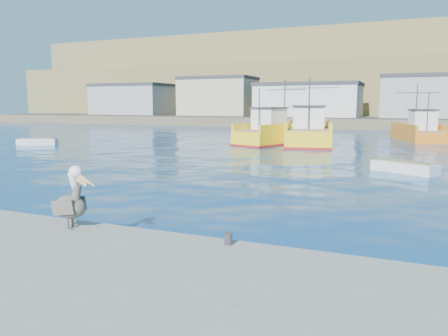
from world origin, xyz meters
name	(u,v)px	position (x,y,z in m)	size (l,w,h in m)	color
ground	(185,219)	(0.00, 0.00, 0.00)	(260.00, 260.00, 0.00)	navy
dock_bollards	(145,228)	(0.60, -3.40, 0.65)	(36.20, 0.20, 0.30)	#4C4C4C
far_shore	(382,84)	(0.00, 109.20, 8.98)	(200.00, 81.00, 24.00)	brown
trawler_yellow_a	(276,133)	(-5.21, 29.44, 1.01)	(6.97, 11.25, 6.44)	yellow
trawler_yellow_b	(308,133)	(-2.18, 30.25, 1.08)	(6.57, 12.73, 6.62)	yellow
boat_orange	(419,131)	(8.01, 38.36, 1.05)	(5.76, 9.31, 6.14)	orange
skiff_left	(37,142)	(-26.40, 19.12, 0.25)	(3.77, 2.85, 0.78)	silver
skiff_mid	(404,168)	(6.86, 14.12, 0.25)	(3.80, 2.93, 0.79)	silver
pelican	(71,202)	(-1.56, -3.75, 1.26)	(1.44, 0.63, 1.77)	#595451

